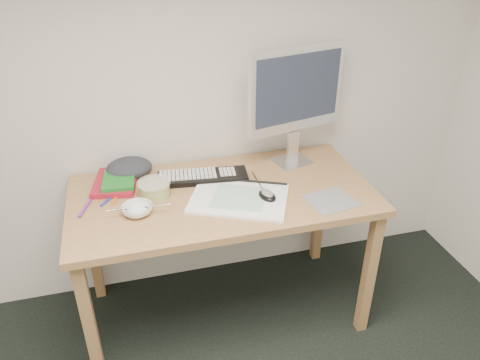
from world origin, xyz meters
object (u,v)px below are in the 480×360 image
object	(u,v)px
desk	(223,207)
rice_bowl	(137,210)
monitor	(296,93)
sketchpad	(239,199)
keyboard	(203,177)

from	to	relation	value
desk	rice_bowl	xyz separation A→B (m)	(-0.39, -0.08, 0.10)
desk	monitor	xyz separation A→B (m)	(0.42, 0.20, 0.46)
desk	rice_bowl	size ratio (longest dim) A/B	10.50
sketchpad	rice_bowl	size ratio (longest dim) A/B	3.21
sketchpad	keyboard	distance (m)	0.26
sketchpad	keyboard	size ratio (longest dim) A/B	0.99
keyboard	monitor	xyz separation A→B (m)	(0.48, 0.06, 0.36)
sketchpad	keyboard	world-z (taller)	keyboard
sketchpad	rice_bowl	world-z (taller)	rice_bowl
desk	keyboard	distance (m)	0.18
monitor	rice_bowl	world-z (taller)	monitor
desk	keyboard	world-z (taller)	keyboard
desk	rice_bowl	world-z (taller)	rice_bowl
rice_bowl	desk	bearing A→B (deg)	11.91
desk	keyboard	xyz separation A→B (m)	(-0.07, 0.14, 0.10)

